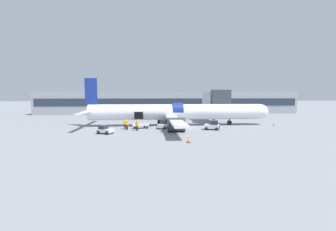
{
  "coord_description": "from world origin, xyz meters",
  "views": [
    {
      "loc": [
        -6.96,
        -42.25,
        5.99
      ],
      "look_at": [
        -3.5,
        -0.42,
        2.4
      ],
      "focal_mm": 24.0,
      "sensor_mm": 36.0,
      "label": 1
    }
  ],
  "objects": [
    {
      "name": "ground_plane",
      "position": [
        0.0,
        0.0,
        0.0
      ],
      "size": [
        500.0,
        500.0,
        0.0
      ],
      "primitive_type": "plane",
      "color": "gray"
    },
    {
      "name": "baggage_tug_lead",
      "position": [
        4.32,
        -3.03,
        0.73
      ],
      "size": [
        3.08,
        2.59,
        1.71
      ],
      "color": "silver",
      "rests_on": "ground_plane"
    },
    {
      "name": "ground_crew_loader_a",
      "position": [
        -11.52,
        -0.47,
        0.94
      ],
      "size": [
        0.61,
        0.53,
        1.78
      ],
      "color": "#1E2338",
      "rests_on": "ground_plane"
    },
    {
      "name": "baggage_tug_mid",
      "position": [
        -4.52,
        -0.99,
        0.65
      ],
      "size": [
        2.29,
        2.66,
        1.57
      ],
      "color": "silver",
      "rests_on": "ground_plane"
    },
    {
      "name": "safety_cone_nose",
      "position": [
        18.6,
        1.77,
        0.27
      ],
      "size": [
        0.46,
        0.46,
        0.58
      ],
      "color": "black",
      "rests_on": "ground_plane"
    },
    {
      "name": "jet_bridge_stub",
      "position": [
        8.53,
        9.67,
        5.47
      ],
      "size": [
        4.11,
        11.44,
        7.4
      ],
      "color": "#4C4C51",
      "rests_on": "ground_plane"
    },
    {
      "name": "baggage_tug_rear",
      "position": [
        -14.13,
        -5.84,
        0.58
      ],
      "size": [
        2.85,
        2.55,
        1.36
      ],
      "color": "silver",
      "rests_on": "ground_plane"
    },
    {
      "name": "ground_crew_driver",
      "position": [
        -9.15,
        -3.13,
        0.93
      ],
      "size": [
        0.62,
        0.46,
        1.77
      ],
      "color": "black",
      "rests_on": "ground_plane"
    },
    {
      "name": "baggage_cart_loading",
      "position": [
        -8.45,
        -0.43,
        0.56
      ],
      "size": [
        3.71,
        2.36,
        1.09
      ],
      "color": "silver",
      "rests_on": "ground_plane"
    },
    {
      "name": "ground_crew_loader_b",
      "position": [
        -11.01,
        -1.9,
        0.97
      ],
      "size": [
        0.59,
        0.59,
        1.85
      ],
      "color": "black",
      "rests_on": "ground_plane"
    },
    {
      "name": "airplane",
      "position": [
        -1.77,
        3.38,
        2.68
      ],
      "size": [
        38.9,
        33.23,
        9.57
      ],
      "color": "white",
      "rests_on": "ground_plane"
    },
    {
      "name": "terminal_strip",
      "position": [
        0.0,
        37.96,
        3.72
      ],
      "size": [
        88.58,
        12.28,
        7.44
      ],
      "color": "gray",
      "rests_on": "ground_plane"
    },
    {
      "name": "safety_cone_engine_left",
      "position": [
        -1.93,
        -13.87,
        0.37
      ],
      "size": [
        0.56,
        0.56,
        0.78
      ],
      "color": "black",
      "rests_on": "ground_plane"
    }
  ]
}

